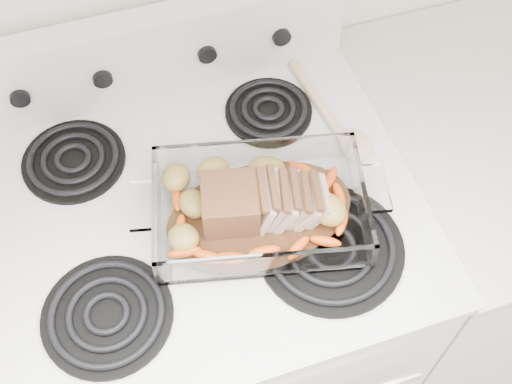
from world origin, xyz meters
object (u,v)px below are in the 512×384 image
object	(u,v)px
counter_right	(461,233)
pork_roast	(252,205)
baking_dish	(260,211)
electric_range	(211,307)

from	to	relation	value
counter_right	pork_roast	distance (m)	0.78
baking_dish	pork_roast	size ratio (longest dim) A/B	1.66
baking_dish	counter_right	bearing A→B (deg)	19.77
baking_dish	pork_roast	world-z (taller)	pork_roast
electric_range	pork_roast	world-z (taller)	electric_range
electric_range	baking_dish	bearing A→B (deg)	-34.45
electric_range	counter_right	bearing A→B (deg)	-0.10
electric_range	counter_right	world-z (taller)	electric_range
electric_range	counter_right	size ratio (longest dim) A/B	1.20
pork_roast	counter_right	bearing A→B (deg)	-14.61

